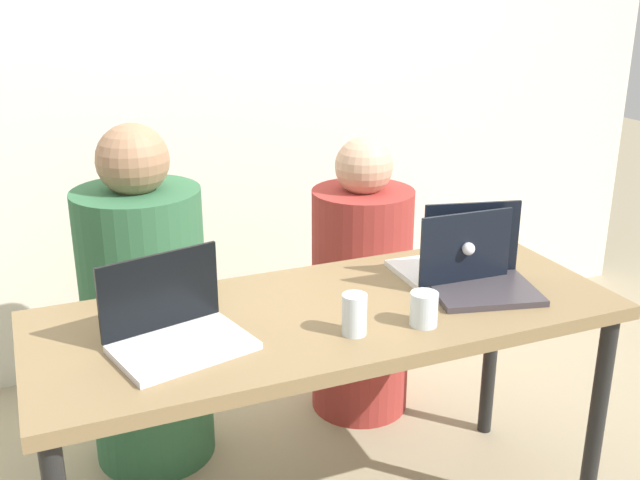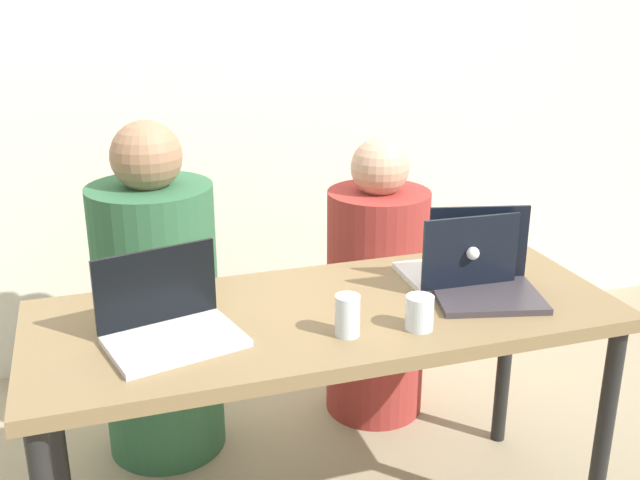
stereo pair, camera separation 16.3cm
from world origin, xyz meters
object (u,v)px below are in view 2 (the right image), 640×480
at_px(water_glass_center, 349,318).
at_px(water_glass_right, 419,315).
at_px(laptop_front_left, 169,322).
at_px(person_on_left, 159,311).
at_px(person_on_right, 376,295).
at_px(laptop_front_right, 484,276).
at_px(laptop_back_right, 457,266).

distance_m(water_glass_center, water_glass_right, 0.19).
xyz_separation_m(water_glass_center, water_glass_right, (0.19, -0.02, -0.01)).
height_order(laptop_front_left, water_glass_right, laptop_front_left).
xyz_separation_m(person_on_left, person_on_right, (0.80, -0.00, -0.05)).
bearing_deg(laptop_front_right, laptop_back_right, 121.24).
relative_size(person_on_left, laptop_back_right, 3.93).
bearing_deg(person_on_left, laptop_front_left, 92.58).
bearing_deg(water_glass_right, laptop_front_right, 29.18).
bearing_deg(laptop_front_left, water_glass_center, -28.78).
relative_size(laptop_front_right, laptop_back_right, 1.14).
relative_size(laptop_front_left, water_glass_center, 3.37).
bearing_deg(water_glass_right, person_on_right, 75.13).
bearing_deg(water_glass_right, laptop_front_left, 167.30).
xyz_separation_m(laptop_front_left, laptop_front_right, (0.89, 0.01, 0.00)).
relative_size(laptop_front_right, water_glass_right, 3.79).
xyz_separation_m(laptop_front_left, water_glass_right, (0.62, -0.14, -0.01)).
height_order(laptop_front_left, laptop_front_right, laptop_front_right).
distance_m(laptop_front_right, laptop_back_right, 0.11).
relative_size(person_on_right, laptop_front_left, 2.94).
xyz_separation_m(person_on_right, water_glass_right, (-0.21, -0.80, 0.31)).
relative_size(laptop_front_left, water_glass_right, 4.03).
xyz_separation_m(person_on_right, laptop_front_left, (-0.83, -0.66, 0.32)).
xyz_separation_m(person_on_left, laptop_back_right, (0.83, -0.55, 0.27)).
xyz_separation_m(person_on_right, laptop_front_right, (0.06, -0.65, 0.32)).
bearing_deg(person_on_left, water_glass_right, 131.62).
xyz_separation_m(person_on_right, laptop_back_right, (0.03, -0.55, 0.32)).
bearing_deg(person_on_right, laptop_back_right, 106.97).
height_order(person_on_right, laptop_front_left, person_on_right).
distance_m(person_on_left, person_on_right, 0.81).
distance_m(laptop_front_left, water_glass_center, 0.45).
distance_m(person_on_left, water_glass_center, 0.92).
bearing_deg(water_glass_center, water_glass_right, -7.18).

